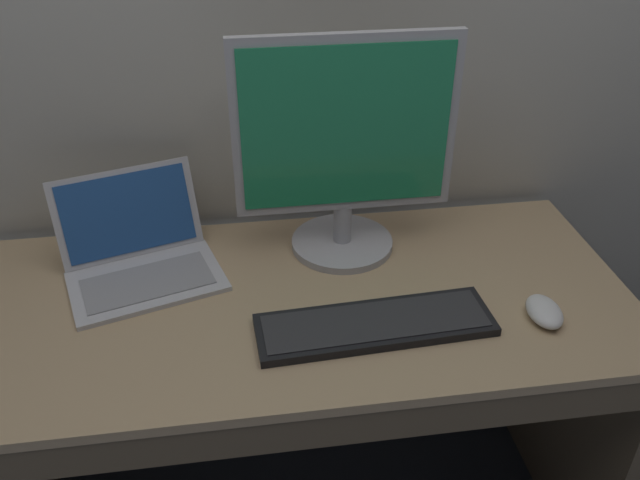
% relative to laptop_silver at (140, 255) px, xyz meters
% --- Properties ---
extents(desk, '(1.44, 0.65, 0.76)m').
position_rel_laptop_silver_xyz_m(desk, '(0.33, -0.16, -0.28)').
color(desk, tan).
rests_on(desk, ground).
extents(laptop_silver, '(0.39, 0.36, 0.20)m').
position_rel_laptop_silver_xyz_m(laptop_silver, '(0.00, 0.00, 0.00)').
color(laptop_silver, silver).
rests_on(laptop_silver, desk).
extents(external_monitor, '(0.49, 0.24, 0.51)m').
position_rel_laptop_silver_xyz_m(external_monitor, '(0.47, 0.03, 0.20)').
color(external_monitor, '#B7B7BC').
rests_on(external_monitor, desk).
extents(wired_keyboard, '(0.48, 0.17, 0.02)m').
position_rel_laptop_silver_xyz_m(wired_keyboard, '(0.48, -0.27, -0.03)').
color(wired_keyboard, black).
rests_on(wired_keyboard, desk).
extents(computer_mouse, '(0.07, 0.11, 0.04)m').
position_rel_laptop_silver_xyz_m(computer_mouse, '(0.83, -0.28, -0.03)').
color(computer_mouse, white).
rests_on(computer_mouse, desk).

